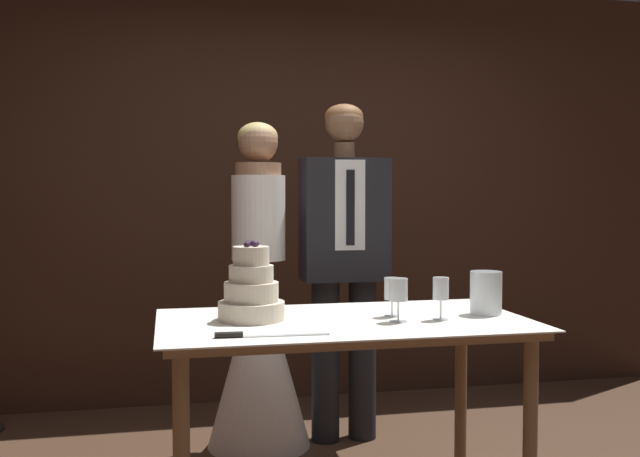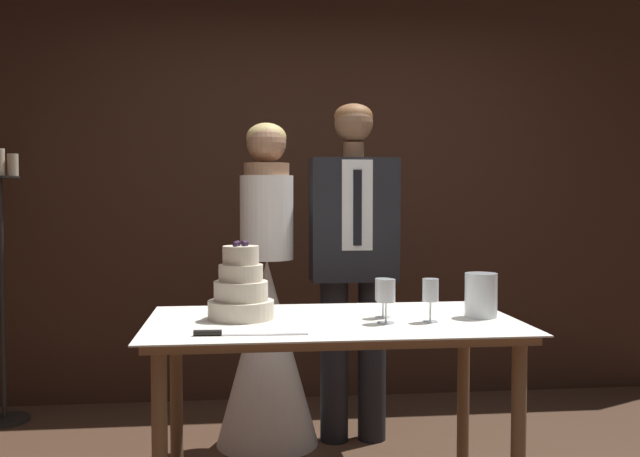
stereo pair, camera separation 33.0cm
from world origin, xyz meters
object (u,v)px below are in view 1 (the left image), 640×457
hurricane_candle (486,294)px  bride (259,328)px  tiered_cake (251,292)px  groom (344,251)px  cake_knife (250,335)px  wine_glass_near (392,291)px  wine_glass_middle (441,290)px  cake_table (344,342)px  wine_glass_far (398,291)px

hurricane_candle → bride: bearing=132.5°
tiered_cake → bride: 0.91m
groom → tiered_cake: bearing=-125.2°
cake_knife → wine_glass_near: (0.62, 0.30, 0.10)m
hurricane_candle → groom: bearing=112.6°
wine_glass_middle → hurricane_candle: bearing=20.1°
tiered_cake → cake_knife: (-0.05, -0.34, -0.11)m
cake_table → hurricane_candle: size_ratio=8.17×
wine_glass_near → bride: bearing=116.4°
tiered_cake → wine_glass_near: bearing=-4.1°
tiered_cake → wine_glass_far: tiered_cake is taller
tiered_cake → wine_glass_far: 0.59m
cake_table → wine_glass_near: (0.21, 0.02, 0.20)m
wine_glass_middle → wine_glass_far: (-0.18, -0.01, 0.00)m
tiered_cake → cake_knife: size_ratio=0.78×
hurricane_candle → bride: size_ratio=0.11×
hurricane_candle → groom: 1.00m
cake_table → hurricane_candle: hurricane_candle is taller
wine_glass_near → bride: 1.04m
cake_table → wine_glass_middle: 0.45m
groom → bride: bearing=179.9°
cake_knife → bride: bride is taller
cake_knife → hurricane_candle: (1.03, 0.27, 0.08)m
wine_glass_middle → bride: (-0.61, 1.01, -0.32)m
wine_glass_middle → cake_knife: bearing=-167.1°
bride → wine_glass_near: bearing=-63.6°
hurricane_candle → wine_glass_middle: bearing=-159.9°
cake_table → hurricane_candle: (0.61, -0.01, 0.18)m
wine_glass_far → cake_knife: bearing=-163.9°
cake_table → wine_glass_middle: size_ratio=8.60×
cake_table → bride: size_ratio=0.88×
wine_glass_far → groom: bearing=88.1°
cake_table → tiered_cake: 0.43m
cake_table → wine_glass_far: (0.20, -0.11, 0.21)m
cake_table → wine_glass_far: 0.31m
tiered_cake → groom: bearing=54.8°
cake_knife → wine_glass_near: size_ratio=2.53×
cake_knife → groom: 1.37m
hurricane_candle → cake_knife: bearing=-165.4°
cake_table → bride: bearing=104.2°
hurricane_candle → wine_glass_far: bearing=-167.6°
bride → wine_glass_far: bearing=-67.1°
tiered_cake → hurricane_candle: 0.98m
tiered_cake → wine_glass_middle: bearing=-12.1°
cake_table → groom: groom is taller
wine_glass_middle → bride: bride is taller
wine_glass_far → bride: bride is taller
cake_knife → cake_table: bearing=37.1°
wine_glass_far → hurricane_candle: 0.43m
cake_table → groom: (0.23, 0.91, 0.29)m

